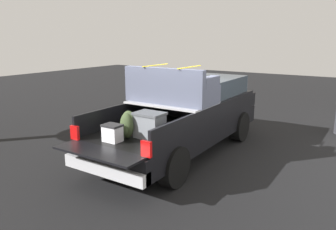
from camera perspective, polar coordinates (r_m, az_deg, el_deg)
ground_plane at (r=8.36m, az=2.26°, el=-6.54°), size 40.00×40.00×0.00m
pickup_truck at (r=8.37m, az=3.51°, el=0.30°), size 6.05×2.06×2.23m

